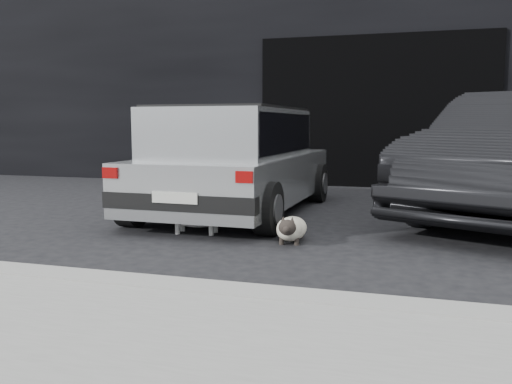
# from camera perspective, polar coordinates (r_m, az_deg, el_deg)

# --- Properties ---
(ground) EXTENTS (80.00, 80.00, 0.00)m
(ground) POSITION_cam_1_polar(r_m,az_deg,el_deg) (5.94, -0.50, -3.45)
(ground) COLOR black
(ground) RESTS_ON ground
(building_facade) EXTENTS (34.00, 4.00, 5.00)m
(building_facade) POSITION_cam_1_polar(r_m,az_deg,el_deg) (11.69, 13.36, 13.90)
(building_facade) COLOR black
(building_facade) RESTS_ON ground
(garage_opening) EXTENTS (4.00, 0.10, 2.60)m
(garage_opening) POSITION_cam_1_polar(r_m,az_deg,el_deg) (9.60, 12.44, 8.24)
(garage_opening) COLOR black
(garage_opening) RESTS_ON ground
(curb) EXTENTS (18.00, 0.25, 0.12)m
(curb) POSITION_cam_1_polar(r_m,az_deg,el_deg) (3.24, 2.95, -11.51)
(curb) COLOR gray
(curb) RESTS_ON ground
(silver_hatchback) EXTENTS (1.81, 3.55, 1.30)m
(silver_hatchback) POSITION_cam_1_polar(r_m,az_deg,el_deg) (6.61, -2.18, 3.81)
(silver_hatchback) COLOR #B2B5B7
(silver_hatchback) RESTS_ON ground
(cat_siamese) EXTENTS (0.33, 0.83, 0.29)m
(cat_siamese) POSITION_cam_1_polar(r_m,az_deg,el_deg) (5.06, 3.70, -3.85)
(cat_siamese) COLOR beige
(cat_siamese) RESTS_ON ground
(cat_white) EXTENTS (0.89, 0.34, 0.42)m
(cat_white) POSITION_cam_1_polar(r_m,az_deg,el_deg) (5.46, -5.88, -2.28)
(cat_white) COLOR silver
(cat_white) RESTS_ON ground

